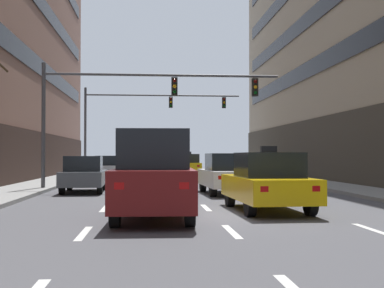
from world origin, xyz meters
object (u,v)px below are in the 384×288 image
car_driving_0 (227,174)px  taxi_driving_6 (267,182)px  taxi_driving_1 (152,172)px  car_driving_2 (154,175)px  car_driving_4 (84,174)px  traffic_signal_1 (141,112)px  traffic_signal_0 (133,97)px  car_driving_3 (108,168)px  taxi_driving_5 (188,165)px

car_driving_0 → taxi_driving_6: taxi_driving_6 is taller
taxi_driving_1 → car_driving_2: size_ratio=0.95×
car_driving_4 → traffic_signal_1: (2.21, 16.93, 4.14)m
taxi_driving_1 → traffic_signal_0: size_ratio=0.40×
taxi_driving_6 → traffic_signal_0: bearing=113.6°
car_driving_2 → car_driving_3: 22.76m
car_driving_3 → traffic_signal_0: (2.05, -11.43, 3.50)m
taxi_driving_5 → taxi_driving_6: 27.13m
car_driving_4 → car_driving_2: bearing=-73.5°
taxi_driving_1 → traffic_signal_0: bearing=-128.1°
taxi_driving_5 → car_driving_3: bearing=-133.3°
car_driving_0 → taxi_driving_5: (-0.07, 20.51, 0.01)m
taxi_driving_5 → traffic_signal_1: bearing=-151.5°
taxi_driving_5 → traffic_signal_0: 18.45m
car_driving_3 → taxi_driving_6: size_ratio=0.93×
car_driving_3 → taxi_driving_5: (5.92, 6.28, 0.07)m
traffic_signal_1 → car_driving_3: bearing=-117.1°
taxi_driving_5 → taxi_driving_6: (0.24, -27.13, -0.01)m
taxi_driving_1 → taxi_driving_5: 16.90m
car_driving_0 → car_driving_4: 6.23m
taxi_driving_6 → car_driving_2: bearing=-152.2°
car_driving_3 → traffic_signal_0: traffic_signal_0 is taller
taxi_driving_1 → taxi_driving_6: 11.00m
car_driving_0 → car_driving_2: car_driving_2 is taller
traffic_signal_1 → taxi_driving_6: bearing=-81.0°
car_driving_3 → taxi_driving_6: taxi_driving_6 is taller
car_driving_4 → taxi_driving_1: bearing=38.5°
taxi_driving_1 → taxi_driving_6: (3.26, -10.50, 0.01)m
car_driving_0 → car_driving_4: bearing=165.7°
car_driving_0 → taxi_driving_6: 6.63m
car_driving_3 → traffic_signal_0: bearing=-79.8°
taxi_driving_1 → car_driving_4: (-2.94, -2.34, -0.04)m
car_driving_2 → taxi_driving_5: bearing=84.0°
car_driving_2 → traffic_signal_0: bearing=94.3°
taxi_driving_1 → car_driving_3: (-2.90, 10.35, -0.04)m
taxi_driving_1 → car_driving_3: 10.74m
car_driving_0 → traffic_signal_0: traffic_signal_0 is taller
taxi_driving_5 → car_driving_2: bearing=-96.0°
taxi_driving_1 → car_driving_4: size_ratio=1.04×
taxi_driving_1 → car_driving_2: bearing=-90.0°
car_driving_3 → taxi_driving_1: bearing=-74.4°
car_driving_4 → traffic_signal_0: bearing=31.0°
traffic_signal_1 → car_driving_2: bearing=-88.5°
traffic_signal_0 → traffic_signal_1: size_ratio=0.93×
car_driving_3 → taxi_driving_6: (6.16, -20.85, 0.06)m
taxi_driving_5 → traffic_signal_0: bearing=-102.3°
car_driving_0 → traffic_signal_0: bearing=144.7°
traffic_signal_0 → traffic_signal_1: traffic_signal_1 is taller
car_driving_2 → taxi_driving_6: car_driving_2 is taller
car_driving_3 → traffic_signal_0: 12.13m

